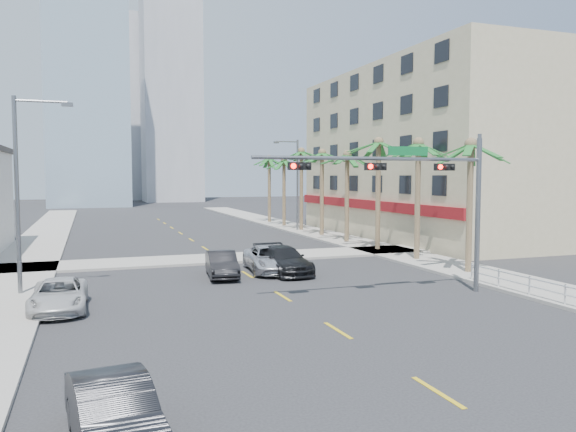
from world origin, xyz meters
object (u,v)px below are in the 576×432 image
object	(u,v)px
car_parked_mid	(114,414)
car_parked_far	(59,295)
car_lane_right	(283,260)
car_lane_left	(222,264)
traffic_signal_mast	(420,185)
car_lane_center	(270,259)

from	to	relation	value
car_parked_mid	car_parked_far	world-z (taller)	car_parked_mid
car_lane_right	car_lane_left	bearing A→B (deg)	176.94
car_lane_left	car_parked_mid	bearing A→B (deg)	-102.71
traffic_signal_mast	car_lane_right	distance (m)	9.64
traffic_signal_mast	car_lane_center	bearing A→B (deg)	117.02
car_parked_mid	car_lane_right	world-z (taller)	car_lane_right
car_parked_mid	car_parked_far	xyz separation A→B (m)	(-1.60, 12.76, -0.06)
car_parked_mid	car_parked_far	distance (m)	12.86
car_parked_mid	car_parked_far	size ratio (longest dim) A/B	0.93
car_parked_far	car_lane_center	world-z (taller)	car_lane_center
traffic_signal_mast	car_parked_far	xyz separation A→B (m)	(-15.18, 2.48, -4.42)
car_parked_mid	car_lane_right	xyz separation A→B (m)	(9.80, 18.03, 0.05)
traffic_signal_mast	car_parked_far	distance (m)	16.01
car_lane_left	car_lane_center	distance (m)	3.05
car_lane_left	car_lane_center	world-z (taller)	car_lane_center
traffic_signal_mast	car_lane_left	bearing A→B (deg)	133.23
car_parked_far	car_lane_center	xyz separation A→B (m)	(10.86, 6.00, 0.09)
car_parked_far	car_lane_right	size ratio (longest dim) A/B	0.89
car_lane_right	car_parked_mid	bearing A→B (deg)	-121.58
car_parked_far	car_lane_left	bearing A→B (deg)	35.04
car_parked_far	car_lane_right	distance (m)	12.56
car_lane_center	car_parked_far	bearing A→B (deg)	-145.29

